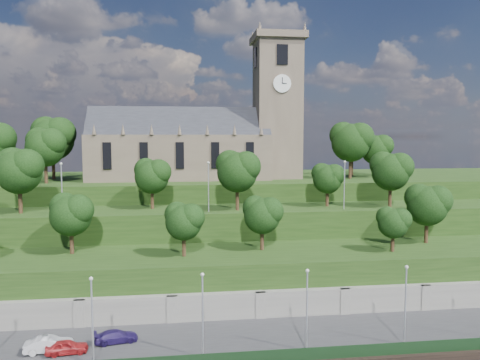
{
  "coord_description": "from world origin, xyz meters",
  "views": [
    {
      "loc": [
        -3.87,
        -39.88,
        22.68
      ],
      "look_at": [
        5.02,
        30.0,
        16.13
      ],
      "focal_mm": 35.0,
      "sensor_mm": 36.0,
      "label": 1
    }
  ],
  "objects": [
    {
      "name": "promenade",
      "position": [
        0.0,
        6.0,
        1.0
      ],
      "size": [
        160.0,
        12.0,
        2.0
      ],
      "primitive_type": "cube",
      "color": "#2D2D30",
      "rests_on": "ground"
    },
    {
      "name": "fence",
      "position": [
        0.0,
        0.6,
        2.6
      ],
      "size": [
        160.0,
        0.1,
        1.2
      ],
      "primitive_type": "cube",
      "color": "black",
      "rests_on": "promenade"
    },
    {
      "name": "retaining_wall",
      "position": [
        0.0,
        11.97,
        2.5
      ],
      "size": [
        160.0,
        2.1,
        5.0
      ],
      "color": "slate",
      "rests_on": "ground"
    },
    {
      "name": "embankment_lower",
      "position": [
        0.0,
        18.0,
        4.0
      ],
      "size": [
        160.0,
        12.0,
        8.0
      ],
      "primitive_type": "cube",
      "color": "#1D3612",
      "rests_on": "ground"
    },
    {
      "name": "embankment_upper",
      "position": [
        0.0,
        29.0,
        6.0
      ],
      "size": [
        160.0,
        10.0,
        12.0
      ],
      "primitive_type": "cube",
      "color": "#1D3612",
      "rests_on": "ground"
    },
    {
      "name": "hilltop",
      "position": [
        0.0,
        50.0,
        7.5
      ],
      "size": [
        160.0,
        32.0,
        15.0
      ],
      "primitive_type": "cube",
      "color": "#1D3612",
      "rests_on": "ground"
    },
    {
      "name": "church",
      "position": [
        0.79,
        45.98,
        22.52
      ],
      "size": [
        38.6,
        12.35,
        27.6
      ],
      "color": "brown",
      "rests_on": "hilltop"
    },
    {
      "name": "trees_lower",
      "position": [
        3.29,
        18.55,
        12.93
      ],
      "size": [
        62.96,
        8.89,
        8.21
      ],
      "color": "#332113",
      "rests_on": "embankment_lower"
    },
    {
      "name": "trees_upper",
      "position": [
        0.47,
        27.96,
        17.72
      ],
      "size": [
        60.2,
        8.46,
        9.21
      ],
      "color": "#332113",
      "rests_on": "embankment_upper"
    },
    {
      "name": "trees_hilltop",
      "position": [
        -3.7,
        44.59,
        21.86
      ],
      "size": [
        73.81,
        16.24,
        11.33
      ],
      "color": "#332113",
      "rests_on": "hilltop"
    },
    {
      "name": "lamp_posts_promenade",
      "position": [
        -2.0,
        2.5,
        6.67
      ],
      "size": [
        60.36,
        0.36,
        8.12
      ],
      "color": "#B2B2B7",
      "rests_on": "promenade"
    },
    {
      "name": "lamp_posts_upper",
      "position": [
        0.0,
        26.0,
        16.19
      ],
      "size": [
        40.36,
        0.36,
        7.19
      ],
      "color": "#B2B2B7",
      "rests_on": "embankment_upper"
    },
    {
      "name": "car_left",
      "position": [
        -14.87,
        4.81,
        2.66
      ],
      "size": [
        4.04,
        1.99,
        1.32
      ],
      "primitive_type": "imported",
      "rotation": [
        0.0,
        0.0,
        1.68
      ],
      "color": "#A61B1E",
      "rests_on": "promenade"
    },
    {
      "name": "car_middle",
      "position": [
        -16.69,
        5.43,
        2.74
      ],
      "size": [
        4.63,
        2.09,
        1.48
      ],
      "primitive_type": "imported",
      "rotation": [
        0.0,
        0.0,
        1.69
      ],
      "color": "#B2B1B6",
      "rests_on": "promenade"
    },
    {
      "name": "car_right",
      "position": [
        -10.53,
        6.75,
        2.62
      ],
      "size": [
        4.55,
        2.57,
        1.24
      ],
      "primitive_type": "imported",
      "rotation": [
        0.0,
        0.0,
        1.77
      ],
      "color": "#23164E",
      "rests_on": "promenade"
    }
  ]
}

